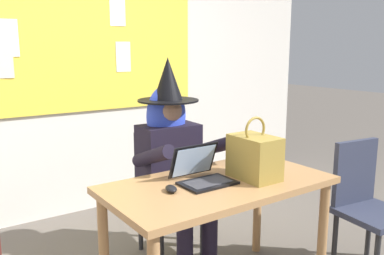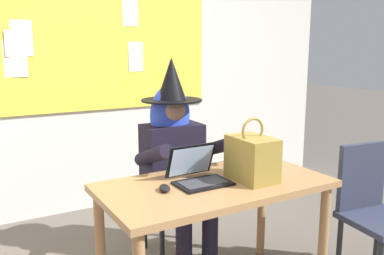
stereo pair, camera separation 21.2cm
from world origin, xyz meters
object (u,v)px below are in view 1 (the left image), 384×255
laptop (202,174)px  handbag (254,157)px  chair_at_desk (165,185)px  computer_mouse (171,189)px  desk_main (218,197)px  person_costumed (173,151)px  chair_extra_corner (366,200)px

laptop → handbag: handbag is taller
chair_at_desk → computer_mouse: size_ratio=8.75×
chair_at_desk → handbag: (0.16, -0.79, 0.37)m
desk_main → computer_mouse: size_ratio=12.97×
chair_at_desk → person_costumed: bearing=0.1°
computer_mouse → chair_extra_corner: bearing=4.0°
chair_at_desk → computer_mouse: 0.84m
person_costumed → handbag: (0.16, -0.66, 0.08)m
computer_mouse → chair_extra_corner: (1.37, -0.31, -0.26)m
desk_main → chair_extra_corner: 1.10m
laptop → chair_extra_corner: size_ratio=0.35×
desk_main → chair_at_desk: 0.73m
handbag → chair_at_desk: bearing=101.3°
chair_at_desk → computer_mouse: bearing=-25.8°
person_costumed → chair_at_desk: bearing=179.1°
desk_main → computer_mouse: 0.34m
handbag → computer_mouse: bearing=171.6°
chair_extra_corner → computer_mouse: bearing=-95.5°
handbag → person_costumed: bearing=103.8°
handbag → chair_extra_corner: handbag is taller
desk_main → person_costumed: 0.61m
handbag → chair_extra_corner: size_ratio=0.42×
chair_at_desk → chair_extra_corner: size_ratio=1.02×
chair_at_desk → laptop: size_ratio=2.90×
computer_mouse → handbag: bearing=8.2°
chair_at_desk → handbag: 0.88m
computer_mouse → person_costumed: bearing=73.9°
laptop → desk_main: bearing=-32.3°
person_costumed → handbag: bearing=15.2°
handbag → laptop: bearing=157.7°
desk_main → laptop: 0.18m
desk_main → laptop: laptop is taller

